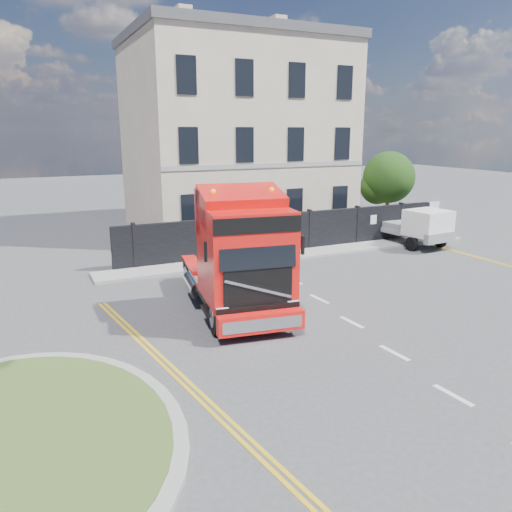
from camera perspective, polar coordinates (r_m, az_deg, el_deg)
ground at (r=15.42m, az=0.95°, el=-8.82°), size 120.00×120.00×0.00m
traffic_island at (r=11.42m, az=-26.36°, el=-18.76°), size 6.80×6.80×0.17m
hoarding_fence at (r=25.73m, az=5.24°, el=2.83°), size 18.80×0.25×2.00m
georgian_building at (r=31.71m, az=-2.51°, el=13.68°), size 12.30×10.30×12.80m
tree at (r=32.44m, az=14.64°, el=8.43°), size 3.20×3.20×4.80m
pavement_far at (r=24.91m, az=5.14°, el=0.24°), size 20.00×1.60×0.12m
truck at (r=16.42m, az=-1.81°, el=-0.47°), size 3.60×7.29×4.19m
flatbed_pickup at (r=27.80m, az=18.17°, el=3.23°), size 2.38×5.07×2.04m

